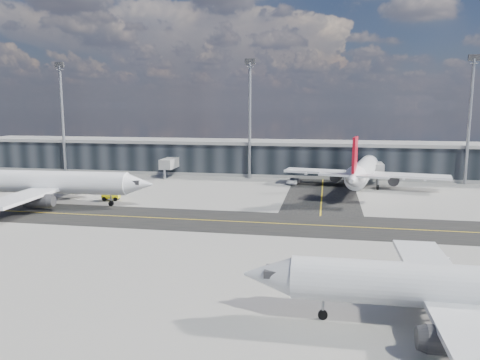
{
  "coord_description": "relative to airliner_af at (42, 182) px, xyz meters",
  "views": [
    {
      "loc": [
        18.77,
        -65.3,
        17.83
      ],
      "look_at": [
        4.01,
        13.6,
        5.0
      ],
      "focal_mm": 35.0,
      "sensor_mm": 36.0,
      "label": 1
    }
  ],
  "objects": [
    {
      "name": "taxiway_lanes",
      "position": [
        35.86,
        0.44,
        -4.04
      ],
      "size": [
        180.0,
        63.0,
        0.03
      ],
      "color": "black",
      "rests_on": "ground"
    },
    {
      "name": "floodlight_masts",
      "position": [
        31.95,
        37.7,
        11.56
      ],
      "size": [
        102.5,
        0.7,
        28.9
      ],
      "color": "gray",
      "rests_on": "ground"
    },
    {
      "name": "airliner_near",
      "position": [
        62.08,
        -37.81,
        -0.52
      ],
      "size": [
        35.92,
        30.54,
        10.68
      ],
      "rotation": [
        0.0,
        0.0,
        1.58
      ],
      "color": "silver",
      "rests_on": "ground"
    },
    {
      "name": "airliner_af",
      "position": [
        0.0,
        0.0,
        0.0
      ],
      "size": [
        41.37,
        35.25,
        12.26
      ],
      "rotation": [
        0.0,
        0.0,
        -1.52
      ],
      "color": "white",
      "rests_on": "ground"
    },
    {
      "name": "airliner_redtail",
      "position": [
        58.61,
        27.21,
        0.0
      ],
      "size": [
        35.42,
        41.33,
        12.27
      ],
      "rotation": [
        0.0,
        0.0,
        -0.17
      ],
      "color": "white",
      "rests_on": "ground"
    },
    {
      "name": "terminal_concourse",
      "position": [
        31.99,
        44.64,
        0.04
      ],
      "size": [
        152.0,
        19.8,
        8.8
      ],
      "color": "black",
      "rests_on": "ground"
    },
    {
      "name": "baggage_tug",
      "position": [
        10.94,
        5.49,
        -3.04
      ],
      "size": [
        3.39,
        2.0,
        2.02
      ],
      "rotation": [
        0.0,
        0.0,
        -1.46
      ],
      "color": "yellow",
      "rests_on": "ground"
    },
    {
      "name": "service_van",
      "position": [
        43.31,
        30.51,
        -3.35
      ],
      "size": [
        3.17,
        5.38,
        1.4
      ],
      "primitive_type": "imported",
      "rotation": [
        0.0,
        0.0,
        -0.17
      ],
      "color": "white",
      "rests_on": "ground"
    },
    {
      "name": "ground",
      "position": [
        31.95,
        -10.3,
        -4.05
      ],
      "size": [
        300.0,
        300.0,
        0.0
      ],
      "primitive_type": "plane",
      "color": "gray",
      "rests_on": "ground"
    }
  ]
}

